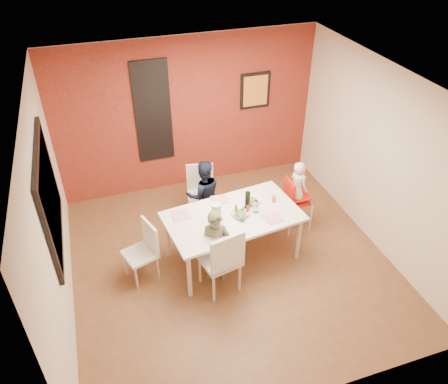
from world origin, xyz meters
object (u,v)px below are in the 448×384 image
object	(u,v)px
child_near	(216,247)
wine_bottle	(248,201)
chair_far	(201,189)
chair_near	(223,259)
child_far	(204,194)
toddler	(298,182)
paper_towel_roll	(216,213)
dining_table	(233,219)
high_chair	(295,199)
chair_left	(145,248)

from	to	relation	value
child_near	wine_bottle	xyz separation A→B (m)	(0.60, 0.41, 0.35)
chair_far	wine_bottle	distance (m)	1.18
child_near	chair_near	bearing A→B (deg)	-67.01
child_far	toddler	bearing A→B (deg)	161.30
wine_bottle	paper_towel_roll	distance (m)	0.52
chair_far	child_near	distance (m)	1.46
chair_near	paper_towel_roll	world-z (taller)	paper_towel_roll
dining_table	wine_bottle	world-z (taller)	wine_bottle
child_near	child_far	bearing A→B (deg)	100.30
wine_bottle	child_near	bearing A→B (deg)	-145.62
chair_far	child_near	bearing A→B (deg)	-86.43
dining_table	child_near	world-z (taller)	child_near
high_chair	toddler	xyz separation A→B (m)	(0.02, -0.00, 0.32)
high_chair	toddler	bearing A→B (deg)	-90.05
high_chair	paper_towel_roll	bearing A→B (deg)	105.98
dining_table	child_near	distance (m)	0.51
chair_near	paper_towel_roll	distance (m)	0.64
wine_bottle	chair_near	bearing A→B (deg)	-131.32
chair_far	wine_bottle	size ratio (longest dim) A/B	3.24
dining_table	wine_bottle	size ratio (longest dim) A/B	6.90
child_far	chair_near	bearing A→B (deg)	86.07
chair_far	child_near	world-z (taller)	child_near
dining_table	paper_towel_roll	size ratio (longest dim) A/B	6.75
chair_far	paper_towel_roll	bearing A→B (deg)	-83.37
chair_far	chair_left	bearing A→B (deg)	-124.73
chair_near	chair_far	xyz separation A→B (m)	(0.18, 1.70, -0.06)
chair_far	paper_towel_roll	distance (m)	1.23
dining_table	wine_bottle	xyz separation A→B (m)	(0.24, 0.08, 0.21)
dining_table	child_near	xyz separation A→B (m)	(-0.36, -0.34, -0.14)
chair_far	child_far	size ratio (longest dim) A/B	0.79
toddler	wine_bottle	size ratio (longest dim) A/B	2.30
child_near	paper_towel_roll	xyz separation A→B (m)	(0.10, 0.28, 0.36)
wine_bottle	paper_towel_roll	world-z (taller)	paper_towel_roll
dining_table	chair_left	xyz separation A→B (m)	(-1.27, 0.04, -0.22)
child_near	chair_far	bearing A→B (deg)	101.06
chair_near	child_far	size ratio (longest dim) A/B	0.89
chair_near	toddler	size ratio (longest dim) A/B	1.59
high_chair	paper_towel_roll	distance (m)	1.51
dining_table	chair_far	world-z (taller)	chair_far
wine_bottle	dining_table	bearing A→B (deg)	-162.72
toddler	wine_bottle	world-z (taller)	toddler
chair_near	toddler	distance (m)	1.80
chair_far	dining_table	bearing A→B (deg)	-70.24
dining_table	chair_far	size ratio (longest dim) A/B	2.13
child_far	high_chair	bearing A→B (deg)	160.96
chair_left	wine_bottle	size ratio (longest dim) A/B	3.07
toddler	wine_bottle	distance (m)	0.96
paper_towel_roll	toddler	bearing A→B (deg)	15.68
child_near	toddler	size ratio (longest dim) A/B	1.73
child_near	child_far	size ratio (longest dim) A/B	0.97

